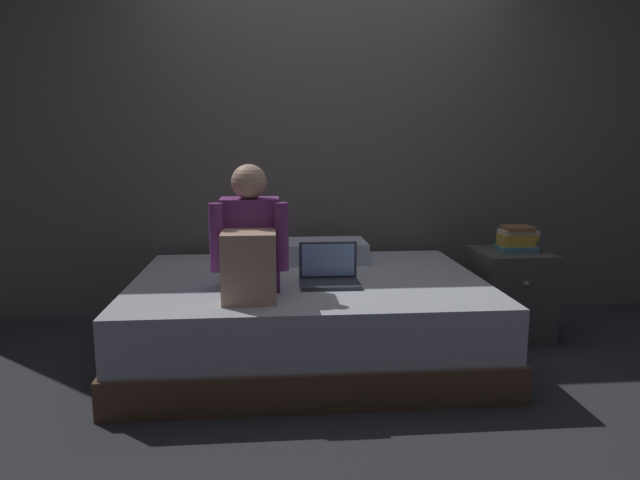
{
  "coord_description": "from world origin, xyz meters",
  "views": [
    {
      "loc": [
        -0.41,
        -2.88,
        1.23
      ],
      "look_at": [
        -0.15,
        0.1,
        0.72
      ],
      "focal_mm": 32.09,
      "sensor_mm": 36.0,
      "label": 1
    }
  ],
  "objects_px": {
    "person_sitting": "(250,245)",
    "laptop": "(329,274)",
    "nightstand": "(510,294)",
    "pillow": "(322,251)",
    "bed": "(308,317)",
    "book_stack": "(517,239)"
  },
  "relations": [
    {
      "from": "laptop",
      "to": "nightstand",
      "type": "bearing_deg",
      "value": 17.83
    },
    {
      "from": "bed",
      "to": "nightstand",
      "type": "distance_m",
      "value": 1.32
    },
    {
      "from": "laptop",
      "to": "pillow",
      "type": "distance_m",
      "value": 0.61
    },
    {
      "from": "nightstand",
      "to": "book_stack",
      "type": "distance_m",
      "value": 0.35
    },
    {
      "from": "pillow",
      "to": "bed",
      "type": "bearing_deg",
      "value": -105.53
    },
    {
      "from": "bed",
      "to": "pillow",
      "type": "height_order",
      "value": "pillow"
    },
    {
      "from": "nightstand",
      "to": "pillow",
      "type": "height_order",
      "value": "pillow"
    },
    {
      "from": "bed",
      "to": "pillow",
      "type": "distance_m",
      "value": 0.56
    },
    {
      "from": "person_sitting",
      "to": "bed",
      "type": "bearing_deg",
      "value": 46.0
    },
    {
      "from": "nightstand",
      "to": "pillow",
      "type": "xyz_separation_m",
      "value": [
        -1.17,
        0.23,
        0.25
      ]
    },
    {
      "from": "laptop",
      "to": "pillow",
      "type": "relative_size",
      "value": 0.57
    },
    {
      "from": "bed",
      "to": "person_sitting",
      "type": "xyz_separation_m",
      "value": [
        -0.31,
        -0.32,
        0.49
      ]
    },
    {
      "from": "nightstand",
      "to": "person_sitting",
      "type": "xyz_separation_m",
      "value": [
        -1.61,
        -0.54,
        0.44
      ]
    },
    {
      "from": "person_sitting",
      "to": "laptop",
      "type": "bearing_deg",
      "value": 20.91
    },
    {
      "from": "nightstand",
      "to": "laptop",
      "type": "relative_size",
      "value": 1.73
    },
    {
      "from": "person_sitting",
      "to": "laptop",
      "type": "relative_size",
      "value": 2.05
    },
    {
      "from": "person_sitting",
      "to": "book_stack",
      "type": "relative_size",
      "value": 2.67
    },
    {
      "from": "person_sitting",
      "to": "book_stack",
      "type": "bearing_deg",
      "value": 18.48
    },
    {
      "from": "book_stack",
      "to": "laptop",
      "type": "bearing_deg",
      "value": -162.37
    },
    {
      "from": "bed",
      "to": "nightstand",
      "type": "height_order",
      "value": "nightstand"
    },
    {
      "from": "bed",
      "to": "laptop",
      "type": "bearing_deg",
      "value": -57.06
    },
    {
      "from": "pillow",
      "to": "nightstand",
      "type": "bearing_deg",
      "value": -11.09
    }
  ]
}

